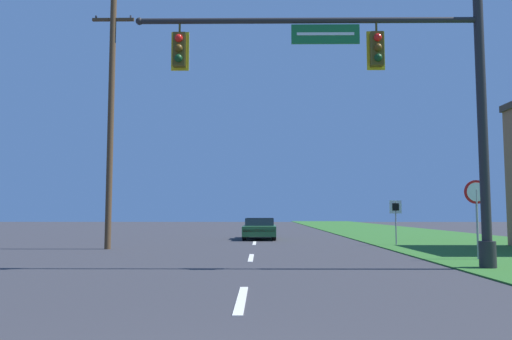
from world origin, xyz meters
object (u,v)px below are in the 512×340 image
object	(u,v)px
route_sign_post	(396,212)
signal_mast	(394,96)
utility_pole_near	(111,118)
car_ahead	(260,228)
stop_sign	(476,201)

from	to	relation	value
route_sign_post	signal_mast	bearing A→B (deg)	-104.74
route_sign_post	utility_pole_near	xyz separation A→B (m)	(-12.58, -2.31, 3.99)
car_ahead	stop_sign	bearing A→B (deg)	-61.24
stop_sign	signal_mast	bearing A→B (deg)	-142.24
utility_pole_near	signal_mast	bearing A→B (deg)	-35.85
car_ahead	route_sign_post	distance (m)	8.49
car_ahead	route_sign_post	xyz separation A→B (m)	(6.30, -5.62, 0.92)
signal_mast	utility_pole_near	distance (m)	12.43
stop_sign	utility_pole_near	distance (m)	14.57
signal_mast	stop_sign	distance (m)	4.95
stop_sign	utility_pole_near	xyz separation A→B (m)	(-13.26, 4.78, 3.65)
car_ahead	utility_pole_near	world-z (taller)	utility_pole_near
car_ahead	utility_pole_near	bearing A→B (deg)	-128.36
stop_sign	route_sign_post	distance (m)	7.14
signal_mast	utility_pole_near	xyz separation A→B (m)	(-10.06, 7.27, 0.82)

